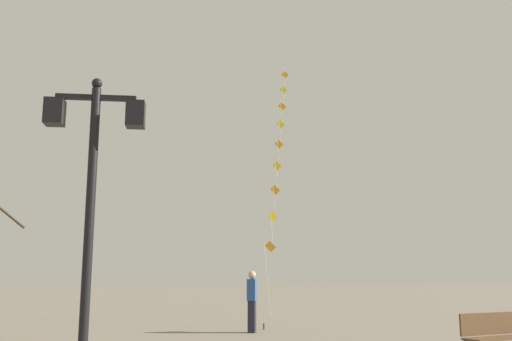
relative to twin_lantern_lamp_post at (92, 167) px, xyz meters
The scene contains 5 objects.
ground_plane 13.72m from the twin_lantern_lamp_post, 79.06° to the left, with size 160.00×160.00×0.00m, color #756B5B.
twin_lantern_lamp_post is the anchor object (origin of this frame).
kite_train 14.94m from the twin_lantern_lamp_post, 70.27° to the left, with size 2.51×9.55×11.73m.
kite_flyer 8.75m from the twin_lantern_lamp_post, 67.41° to the left, with size 0.33×0.63×1.71m.
park_bench 7.84m from the twin_lantern_lamp_post, 13.14° to the left, with size 1.65×0.98×0.89m.
Camera 1 is at (-1.04, -1.63, 1.56)m, focal length 39.60 mm.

